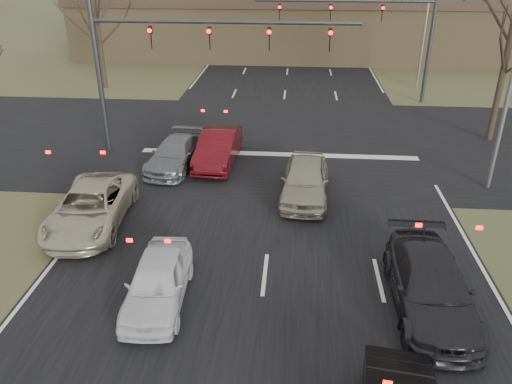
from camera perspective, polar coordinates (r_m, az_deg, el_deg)
ground at (r=13.43m, az=0.15°, el=-16.91°), size 360.00×360.00×0.00m
road_main at (r=70.37m, az=4.21°, el=18.72°), size 14.00×300.00×0.02m
road_cross at (r=26.42m, az=2.72°, el=5.93°), size 200.00×14.00×0.02m
building at (r=48.22m, az=6.41°, el=18.35°), size 42.40×10.40×5.30m
mast_arm_near at (r=23.89m, az=-10.35°, el=15.96°), size 12.12×0.24×8.00m
mast_arm_far at (r=33.47m, az=14.70°, el=18.33°), size 11.12×0.24×8.00m
streetlight_right_far at (r=37.91m, az=18.80°, el=19.55°), size 2.34×0.25×10.00m
car_silver_suv at (r=18.99m, az=-18.39°, el=-1.62°), size 2.78×5.41×1.46m
car_white_sedan at (r=14.59m, az=-11.17°, el=-9.97°), size 1.80×4.06×1.36m
car_charcoal_sedan at (r=14.85m, az=19.31°, el=-10.12°), size 2.12×5.10×1.48m
car_grey_ahead at (r=23.20m, az=-9.23°, el=4.34°), size 2.32×4.68×1.31m
car_red_ahead at (r=23.37m, az=-4.35°, el=5.07°), size 1.81×4.71×1.53m
car_silver_ahead at (r=20.10m, az=5.62°, el=1.43°), size 2.13×4.70×1.57m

